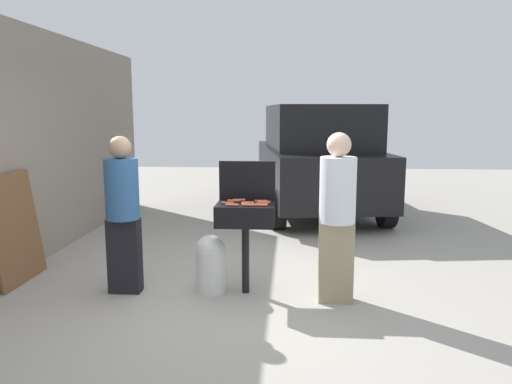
{
  "coord_description": "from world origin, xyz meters",
  "views": [
    {
      "loc": [
        0.58,
        -4.82,
        1.89
      ],
      "look_at": [
        0.18,
        0.65,
        1.0
      ],
      "focal_mm": 34.52,
      "sensor_mm": 36.0,
      "label": 1
    }
  ],
  "objects_px": {
    "hot_dog_5": "(248,205)",
    "person_left": "(123,209)",
    "hot_dog_2": "(261,201)",
    "bbq_grill": "(245,218)",
    "hot_dog_1": "(248,203)",
    "hot_dog_9": "(239,200)",
    "hot_dog_8": "(248,204)",
    "hot_dog_0": "(228,203)",
    "hot_dog_6": "(263,202)",
    "hot_dog_11": "(264,202)",
    "leaning_board": "(16,228)",
    "hot_dog_3": "(262,204)",
    "hot_dog_7": "(234,201)",
    "hot_dog_10": "(261,205)",
    "propane_tank": "(211,262)",
    "hot_dog_4": "(232,205)",
    "person_right": "(337,212)",
    "parked_minivan": "(317,158)"
  },
  "relations": [
    {
      "from": "bbq_grill",
      "to": "hot_dog_4",
      "type": "xyz_separation_m",
      "value": [
        -0.12,
        -0.15,
        0.16
      ]
    },
    {
      "from": "hot_dog_0",
      "to": "hot_dog_6",
      "type": "xyz_separation_m",
      "value": [
        0.36,
        0.09,
        0.0
      ]
    },
    {
      "from": "propane_tank",
      "to": "leaning_board",
      "type": "bearing_deg",
      "value": 175.55
    },
    {
      "from": "hot_dog_5",
      "to": "hot_dog_11",
      "type": "xyz_separation_m",
      "value": [
        0.15,
        0.16,
        0.0
      ]
    },
    {
      "from": "hot_dog_10",
      "to": "person_left",
      "type": "height_order",
      "value": "person_left"
    },
    {
      "from": "hot_dog_8",
      "to": "hot_dog_5",
      "type": "bearing_deg",
      "value": -81.47
    },
    {
      "from": "hot_dog_2",
      "to": "hot_dog_3",
      "type": "bearing_deg",
      "value": -83.14
    },
    {
      "from": "bbq_grill",
      "to": "hot_dog_10",
      "type": "height_order",
      "value": "hot_dog_10"
    },
    {
      "from": "hot_dog_10",
      "to": "hot_dog_7",
      "type": "bearing_deg",
      "value": 144.08
    },
    {
      "from": "hot_dog_0",
      "to": "hot_dog_8",
      "type": "distance_m",
      "value": 0.21
    },
    {
      "from": "hot_dog_4",
      "to": "hot_dog_6",
      "type": "distance_m",
      "value": 0.37
    },
    {
      "from": "hot_dog_4",
      "to": "hot_dog_6",
      "type": "xyz_separation_m",
      "value": [
        0.31,
        0.2,
        0.0
      ]
    },
    {
      "from": "hot_dog_4",
      "to": "leaning_board",
      "type": "distance_m",
      "value": 2.52
    },
    {
      "from": "bbq_grill",
      "to": "hot_dog_1",
      "type": "xyz_separation_m",
      "value": [
        0.03,
        -0.01,
        0.16
      ]
    },
    {
      "from": "bbq_grill",
      "to": "hot_dog_7",
      "type": "xyz_separation_m",
      "value": [
        -0.13,
        0.08,
        0.16
      ]
    },
    {
      "from": "hot_dog_0",
      "to": "hot_dog_2",
      "type": "distance_m",
      "value": 0.36
    },
    {
      "from": "hot_dog_11",
      "to": "person_left",
      "type": "distance_m",
      "value": 1.47
    },
    {
      "from": "hot_dog_5",
      "to": "hot_dog_11",
      "type": "distance_m",
      "value": 0.22
    },
    {
      "from": "hot_dog_1",
      "to": "hot_dog_7",
      "type": "bearing_deg",
      "value": 149.09
    },
    {
      "from": "hot_dog_2",
      "to": "person_left",
      "type": "xyz_separation_m",
      "value": [
        -1.43,
        -0.17,
        -0.07
      ]
    },
    {
      "from": "hot_dog_11",
      "to": "propane_tank",
      "type": "relative_size",
      "value": 0.21
    },
    {
      "from": "hot_dog_9",
      "to": "hot_dog_10",
      "type": "bearing_deg",
      "value": -47.17
    },
    {
      "from": "propane_tank",
      "to": "person_left",
      "type": "height_order",
      "value": "person_left"
    },
    {
      "from": "hot_dog_5",
      "to": "hot_dog_8",
      "type": "height_order",
      "value": "same"
    },
    {
      "from": "hot_dog_10",
      "to": "hot_dog_8",
      "type": "bearing_deg",
      "value": 153.63
    },
    {
      "from": "person_right",
      "to": "person_left",
      "type": "bearing_deg",
      "value": 3.77
    },
    {
      "from": "hot_dog_2",
      "to": "hot_dog_4",
      "type": "bearing_deg",
      "value": -138.01
    },
    {
      "from": "parked_minivan",
      "to": "hot_dog_8",
      "type": "bearing_deg",
      "value": 70.68
    },
    {
      "from": "bbq_grill",
      "to": "hot_dog_8",
      "type": "height_order",
      "value": "hot_dog_8"
    },
    {
      "from": "bbq_grill",
      "to": "parked_minivan",
      "type": "bearing_deg",
      "value": 77.98
    },
    {
      "from": "hot_dog_8",
      "to": "leaning_board",
      "type": "bearing_deg",
      "value": 174.94
    },
    {
      "from": "hot_dog_0",
      "to": "hot_dog_4",
      "type": "bearing_deg",
      "value": -62.3
    },
    {
      "from": "hot_dog_3",
      "to": "person_right",
      "type": "distance_m",
      "value": 0.77
    },
    {
      "from": "hot_dog_0",
      "to": "propane_tank",
      "type": "distance_m",
      "value": 0.68
    },
    {
      "from": "hot_dog_6",
      "to": "hot_dog_7",
      "type": "relative_size",
      "value": 1.0
    },
    {
      "from": "hot_dog_11",
      "to": "person_right",
      "type": "distance_m",
      "value": 0.76
    },
    {
      "from": "propane_tank",
      "to": "person_left",
      "type": "relative_size",
      "value": 0.37
    },
    {
      "from": "hot_dog_5",
      "to": "person_left",
      "type": "height_order",
      "value": "person_left"
    },
    {
      "from": "hot_dog_3",
      "to": "hot_dog_7",
      "type": "bearing_deg",
      "value": 156.01
    },
    {
      "from": "hot_dog_11",
      "to": "leaning_board",
      "type": "height_order",
      "value": "leaning_board"
    },
    {
      "from": "parked_minivan",
      "to": "leaning_board",
      "type": "xyz_separation_m",
      "value": [
        -3.55,
        -4.31,
        -0.41
      ]
    },
    {
      "from": "hot_dog_0",
      "to": "hot_dog_3",
      "type": "relative_size",
      "value": 1.0
    },
    {
      "from": "propane_tank",
      "to": "hot_dog_7",
      "type": "bearing_deg",
      "value": 20.16
    },
    {
      "from": "person_right",
      "to": "bbq_grill",
      "type": "bearing_deg",
      "value": -4.34
    },
    {
      "from": "hot_dog_7",
      "to": "hot_dog_11",
      "type": "relative_size",
      "value": 1.0
    },
    {
      "from": "hot_dog_3",
      "to": "hot_dog_11",
      "type": "bearing_deg",
      "value": 73.51
    },
    {
      "from": "hot_dog_6",
      "to": "hot_dog_0",
      "type": "bearing_deg",
      "value": -165.31
    },
    {
      "from": "hot_dog_1",
      "to": "person_left",
      "type": "relative_size",
      "value": 0.08
    },
    {
      "from": "hot_dog_3",
      "to": "hot_dog_0",
      "type": "bearing_deg",
      "value": 179.21
    },
    {
      "from": "hot_dog_5",
      "to": "hot_dog_9",
      "type": "xyz_separation_m",
      "value": [
        -0.12,
        0.28,
        0.0
      ]
    }
  ]
}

